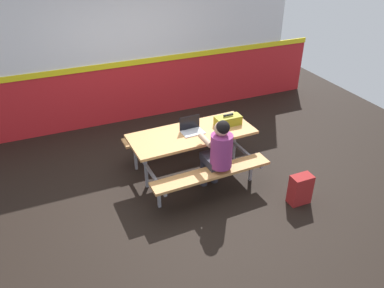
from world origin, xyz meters
The scene contains 7 objects.
ground_plane centered at (0.00, 0.00, -0.01)m, with size 10.00×10.00×0.02m, color black.
accent_backdrop centered at (0.00, 2.25, 1.25)m, with size 8.00×0.14×2.60m.
picnic_table_main centered at (0.39, 0.00, 0.57)m, with size 1.86×1.61×0.74m.
student_nearer centered at (0.54, -0.55, 0.71)m, with size 0.37×0.53×1.21m.
laptop_silver centered at (0.40, 0.04, 0.79)m, with size 0.33×0.23×0.22m.
toolbox_grey centered at (0.99, 0.02, 0.81)m, with size 0.40×0.18×0.18m.
backpack_dark centered at (1.50, -1.20, 0.22)m, with size 0.30×0.22×0.44m.
Camera 1 is at (-1.53, -4.47, 3.45)m, focal length 35.70 mm.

